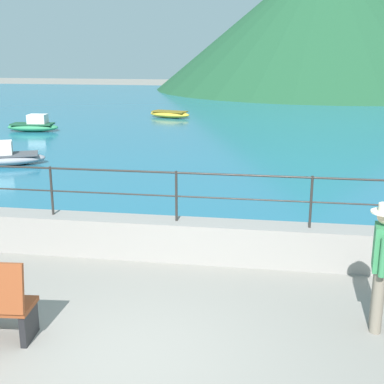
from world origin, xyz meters
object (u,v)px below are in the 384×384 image
Objects in this scene: person_walking at (381,261)px; boat_1 at (34,125)px; boat_3 at (6,157)px; boat_2 at (170,114)px.

person_walking is 0.74× the size of boat_1.
boat_3 is at bearing -71.34° from boat_1.
boat_1 is at bearing 108.66° from boat_3.
person_walking is at bearing -51.86° from boat_1.
boat_2 is at bearing 48.61° from boat_1.
boat_1 is at bearing 128.14° from person_walking.
boat_1 is 0.97× the size of boat_2.
person_walking is 13.12m from boat_3.
person_walking is 22.41m from boat_2.
person_walking is 19.71m from boat_1.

